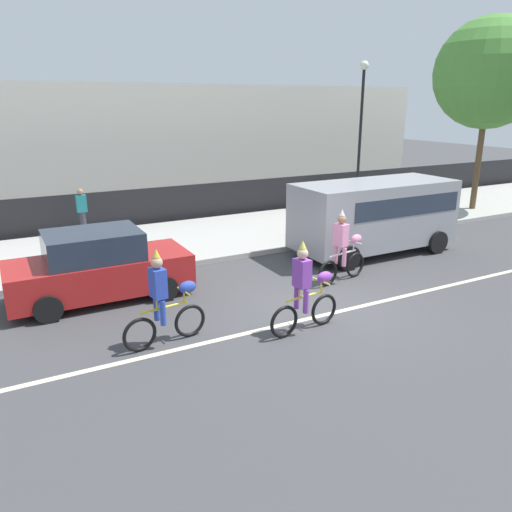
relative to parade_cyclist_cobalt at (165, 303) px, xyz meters
The scene contains 13 objects.
ground_plane 3.79m from the parade_cyclist_cobalt, ahead, with size 80.00×80.00×0.00m, color #424244.
road_centre_line 3.80m from the parade_cyclist_cobalt, ahead, with size 36.00×0.14×0.01m, color beige.
sidewalk_curb 7.65m from the parade_cyclist_cobalt, 61.01° to the left, with size 60.00×5.00×0.15m, color #ADAAA3.
fence_line 10.25m from the parade_cyclist_cobalt, 68.89° to the left, with size 40.00×0.08×1.40m, color black.
building_backdrop 19.05m from the parade_cyclist_cobalt, 73.22° to the left, with size 28.00×8.00×5.25m, color beige.
parade_cyclist_cobalt is the anchor object (origin of this frame).
parade_cyclist_purple 2.76m from the parade_cyclist_cobalt, 16.36° to the right, with size 1.72×0.51×1.92m.
parade_cyclist_pink 5.26m from the parade_cyclist_cobalt, 13.40° to the left, with size 1.70×0.54×1.92m.
parked_van_grey 8.11m from the parade_cyclist_cobalt, 20.67° to the left, with size 5.00×2.22×2.18m.
parked_car_red 3.02m from the parade_cyclist_cobalt, 102.17° to the left, with size 4.10×1.92×1.64m.
street_lamp_post 14.18m from the parade_cyclist_cobalt, 36.09° to the left, with size 0.36×0.36×5.86m.
street_tree_near_lamp 16.83m from the parade_cyclist_cobalt, 19.79° to the left, with size 4.26×4.26×7.49m.
pedestrian_onlooker 8.34m from the parade_cyclist_cobalt, 90.42° to the left, with size 0.32×0.20×1.62m.
Camera 1 is at (-6.27, -8.62, 4.46)m, focal length 35.00 mm.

